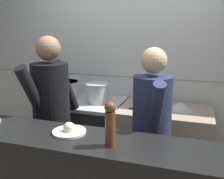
% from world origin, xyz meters
% --- Properties ---
extents(wall_back_tiled, '(8.00, 0.06, 2.60)m').
position_xyz_m(wall_back_tiled, '(0.00, 1.45, 1.30)').
color(wall_back_tiled, silver).
rests_on(wall_back_tiled, ground_plane).
extents(oven_range, '(0.97, 0.71, 0.89)m').
position_xyz_m(oven_range, '(-0.49, 1.05, 0.45)').
color(oven_range, '#232326').
rests_on(oven_range, ground_plane).
extents(prep_counter, '(1.01, 0.65, 0.88)m').
position_xyz_m(prep_counter, '(0.52, 1.05, 0.44)').
color(prep_counter, gray).
rests_on(prep_counter, ground_plane).
extents(stock_pot, '(0.34, 0.34, 0.21)m').
position_xyz_m(stock_pot, '(-0.74, 1.10, 1.01)').
color(stock_pot, '#B7BABF').
rests_on(stock_pot, oven_range).
extents(sauce_pot, '(0.28, 0.28, 0.23)m').
position_xyz_m(sauce_pot, '(-0.28, 1.03, 1.01)').
color(sauce_pot, '#B7BABF').
rests_on(sauce_pot, oven_range).
extents(mixing_bowl_steel, '(0.28, 0.28, 0.07)m').
position_xyz_m(mixing_bowl_steel, '(0.68, 1.11, 0.92)').
color(mixing_bowl_steel, '#B7BABF').
rests_on(mixing_bowl_steel, prep_counter).
extents(chefs_knife, '(0.39, 0.04, 0.02)m').
position_xyz_m(chefs_knife, '(0.29, 0.92, 0.89)').
color(chefs_knife, '#B7BABF').
rests_on(chefs_knife, prep_counter).
extents(plated_dish_appetiser, '(0.24, 0.24, 0.09)m').
position_xyz_m(plated_dish_appetiser, '(-0.03, -0.18, 1.05)').
color(plated_dish_appetiser, white).
rests_on(plated_dish_appetiser, pass_counter).
extents(pepper_mill, '(0.07, 0.07, 0.30)m').
position_xyz_m(pepper_mill, '(0.32, -0.29, 1.18)').
color(pepper_mill, brown).
rests_on(pepper_mill, pass_counter).
extents(chef_head_cook, '(0.42, 0.74, 1.70)m').
position_xyz_m(chef_head_cook, '(-0.47, 0.31, 0.94)').
color(chef_head_cook, black).
rests_on(chef_head_cook, ground_plane).
extents(chef_sous, '(0.41, 0.70, 1.62)m').
position_xyz_m(chef_sous, '(0.48, 0.34, 0.90)').
color(chef_sous, black).
rests_on(chef_sous, ground_plane).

